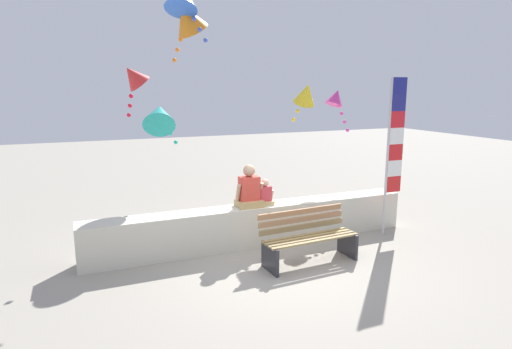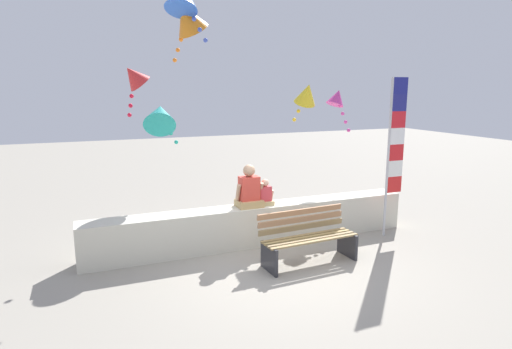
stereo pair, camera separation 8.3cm
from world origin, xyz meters
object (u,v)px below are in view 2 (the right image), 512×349
at_px(park_bench, 308,238).
at_px(person_adult, 249,190).
at_px(person_child, 265,195).
at_px(kite_yellow, 307,94).
at_px(kite_magenta, 337,98).
at_px(flag_banner, 394,145).
at_px(kite_orange, 187,18).
at_px(kite_teal, 160,115).
at_px(kite_red, 134,77).

distance_m(park_bench, person_adult, 1.45).
bearing_deg(person_adult, person_child, 0.07).
bearing_deg(kite_yellow, kite_magenta, 16.25).
bearing_deg(person_adult, flag_banner, -10.77).
height_order(person_child, kite_orange, kite_orange).
relative_size(kite_teal, kite_magenta, 1.01).
distance_m(kite_orange, kite_teal, 1.95).
distance_m(person_adult, kite_orange, 3.31).
distance_m(kite_red, kite_magenta, 4.54).
xyz_separation_m(kite_red, kite_yellow, (3.57, 0.04, -0.33)).
xyz_separation_m(kite_orange, kite_yellow, (2.60, 0.25, -1.36)).
height_order(person_adult, kite_orange, kite_orange).
bearing_deg(kite_teal, park_bench, -52.22).
relative_size(person_adult, kite_red, 0.77).
xyz_separation_m(person_adult, kite_yellow, (1.70, 0.96, 1.75)).
bearing_deg(park_bench, kite_yellow, 62.85).
height_order(person_child, kite_yellow, kite_yellow).
xyz_separation_m(kite_yellow, kite_magenta, (0.94, 0.27, -0.09)).
bearing_deg(kite_magenta, kite_teal, 177.64).
relative_size(flag_banner, kite_teal, 3.14).
bearing_deg(kite_orange, person_child, -30.06).
distance_m(flag_banner, kite_red, 5.10).
distance_m(kite_teal, kite_magenta, 4.01).
xyz_separation_m(flag_banner, kite_orange, (-3.74, 1.25, 2.33)).
height_order(park_bench, kite_orange, kite_orange).
relative_size(person_child, flag_banner, 0.16).
xyz_separation_m(kite_red, kite_magenta, (4.51, 0.31, -0.42)).
bearing_deg(kite_yellow, kite_teal, 171.81).
relative_size(person_adult, person_child, 1.60).
height_order(person_child, kite_teal, kite_teal).
distance_m(flag_banner, kite_orange, 4.58).
xyz_separation_m(kite_orange, kite_teal, (-0.45, 0.69, -1.76)).
height_order(kite_red, kite_yellow, kite_red).
bearing_deg(kite_red, kite_orange, -12.40).
distance_m(kite_red, kite_yellow, 3.59).
bearing_deg(flag_banner, kite_teal, 155.17).
relative_size(kite_red, kite_orange, 0.92).
relative_size(person_adult, kite_yellow, 0.91).
distance_m(person_adult, flag_banner, 2.99).
height_order(person_adult, kite_yellow, kite_yellow).
bearing_deg(kite_orange, kite_teal, 122.99).
bearing_deg(kite_magenta, park_bench, -130.35).
relative_size(flag_banner, kite_orange, 2.79).
distance_m(park_bench, flag_banner, 2.70).
bearing_deg(person_child, flag_banner, -12.13).
bearing_deg(flag_banner, kite_magenta, 96.29).
bearing_deg(kite_teal, kite_orange, -57.01).
distance_m(person_child, kite_teal, 2.62).
bearing_deg(person_child, kite_yellow, 34.83).
bearing_deg(park_bench, kite_teal, 127.78).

